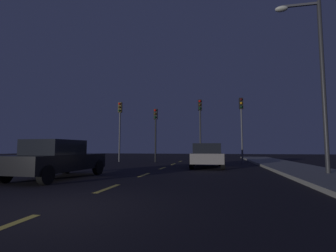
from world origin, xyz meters
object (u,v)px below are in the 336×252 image
object	(u,v)px
car_adjacent_lane	(57,159)
street_lamp_right	(315,70)
traffic_signal_center_right	(200,118)
car_stopped_ahead	(207,155)
traffic_signal_far_left	(120,120)
traffic_signal_far_right	(241,117)
traffic_signal_center_left	(155,124)

from	to	relation	value
car_adjacent_lane	street_lamp_right	xyz separation A→B (m)	(10.58, 2.73, 3.86)
car_adjacent_lane	street_lamp_right	size ratio (longest dim) A/B	0.58
traffic_signal_center_right	car_stopped_ahead	world-z (taller)	traffic_signal_center_right
traffic_signal_center_right	street_lamp_right	xyz separation A→B (m)	(5.63, -8.83, 1.00)
car_stopped_ahead	car_adjacent_lane	distance (m)	8.73
car_adjacent_lane	traffic_signal_far_left	bearing A→B (deg)	100.24
traffic_signal_far_right	car_stopped_ahead	bearing A→B (deg)	-117.79
traffic_signal_far_left	traffic_signal_far_right	bearing A→B (deg)	0.00
car_stopped_ahead	street_lamp_right	size ratio (longest dim) A/B	0.54
traffic_signal_far_right	car_adjacent_lane	size ratio (longest dim) A/B	1.16
traffic_signal_far_right	car_stopped_ahead	size ratio (longest dim) A/B	1.24
street_lamp_right	traffic_signal_far_right	bearing A→B (deg)	104.79
traffic_signal_center_left	car_adjacent_lane	size ratio (longest dim) A/B	1.01
car_stopped_ahead	car_adjacent_lane	size ratio (longest dim) A/B	0.93
traffic_signal_far_left	street_lamp_right	size ratio (longest dim) A/B	0.67
traffic_signal_far_left	traffic_signal_far_right	xyz separation A→B (m)	(10.34, 0.00, 0.00)
traffic_signal_center_right	car_adjacent_lane	size ratio (longest dim) A/B	1.15
traffic_signal_center_left	car_adjacent_lane	distance (m)	11.88
traffic_signal_far_left	traffic_signal_center_right	size ratio (longest dim) A/B	1.00
car_adjacent_lane	traffic_signal_center_left	bearing A→B (deg)	84.30
traffic_signal_far_right	street_lamp_right	distance (m)	9.19
traffic_signal_center_left	car_stopped_ahead	size ratio (longest dim) A/B	1.08
traffic_signal_far_left	car_stopped_ahead	bearing A→B (deg)	-32.43
traffic_signal_far_left	street_lamp_right	xyz separation A→B (m)	(12.67, -8.83, 0.99)
traffic_signal_center_left	traffic_signal_center_right	xyz separation A→B (m)	(3.79, 0.00, 0.42)
traffic_signal_far_right	traffic_signal_center_left	bearing A→B (deg)	-179.99
car_stopped_ahead	street_lamp_right	world-z (taller)	street_lamp_right
traffic_signal_center_right	car_stopped_ahead	bearing A→B (deg)	-81.86
traffic_signal_far_right	traffic_signal_center_right	bearing A→B (deg)	-180.00
traffic_signal_far_left	car_adjacent_lane	distance (m)	12.10
traffic_signal_center_right	traffic_signal_center_left	bearing A→B (deg)	-179.98
car_stopped_ahead	traffic_signal_far_left	bearing A→B (deg)	147.57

